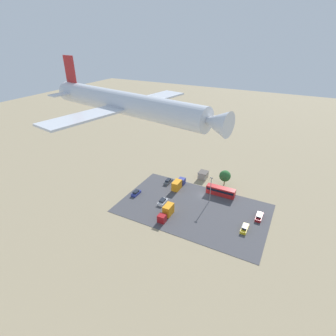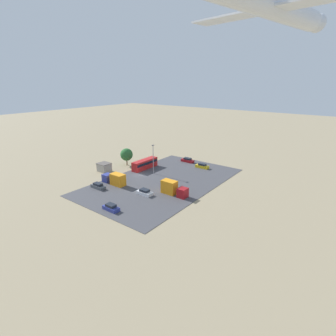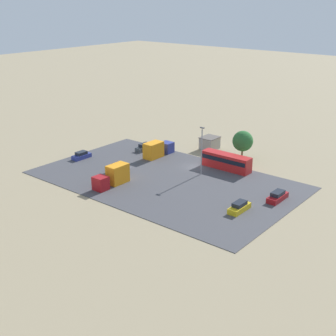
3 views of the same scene
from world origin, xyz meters
name	(u,v)px [view 1 (image 1 of 3)]	position (x,y,z in m)	size (l,w,h in m)	color
ground_plane	(203,195)	(0.00, 0.00, 0.00)	(400.00, 400.00, 0.00)	gray
parking_lot_surface	(193,208)	(0.00, 9.00, 0.04)	(48.04, 29.06, 0.08)	#424247
shed_building	(203,175)	(4.38, -11.73, 1.38)	(3.51, 3.98, 2.75)	#9E998E
bus	(221,191)	(-5.55, -3.00, 1.73)	(10.22, 2.52, 3.06)	red
parked_car_0	(259,217)	(-20.34, 4.32, 0.73)	(1.77, 4.79, 1.57)	maroon
parked_car_1	(163,202)	(10.30, 11.16, 0.70)	(1.95, 4.27, 1.48)	silver
parked_car_2	(245,228)	(-17.61, 11.95, 0.73)	(1.71, 4.57, 1.57)	gold
parked_car_3	(136,193)	(21.30, 10.86, 0.70)	(1.77, 4.13, 1.50)	navy
parked_car_4	(168,181)	(14.88, -1.74, 0.71)	(1.73, 4.48, 1.52)	#4C5156
parked_truck_0	(167,212)	(5.74, 16.85, 1.67)	(2.35, 7.28, 3.49)	maroon
parked_truck_1	(178,184)	(10.00, -0.39, 1.59)	(2.44, 7.67, 3.30)	navy
tree_near_shed	(225,176)	(-4.63, -10.56, 3.82)	(4.29, 4.29, 5.98)	brown
light_pole_lot_centre	(211,188)	(-3.45, 2.50, 5.15)	(0.90, 0.28, 9.27)	gray
airplane	(129,104)	(2.85, 36.60, 40.20)	(39.38, 32.55, 9.53)	silver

